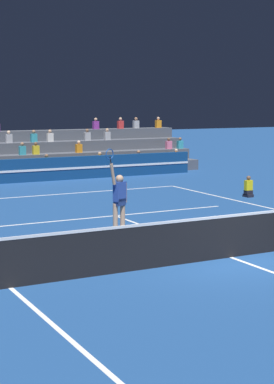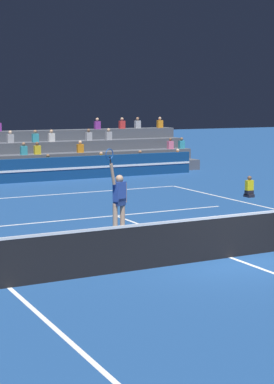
# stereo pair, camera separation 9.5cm
# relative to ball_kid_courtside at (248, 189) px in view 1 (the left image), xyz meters

# --- Properties ---
(ground_plane) EXTENTS (120.00, 120.00, 0.00)m
(ground_plane) POSITION_rel_ball_kid_courtside_xyz_m (-6.48, -7.71, -0.33)
(ground_plane) COLOR navy
(court_lines) EXTENTS (11.10, 23.90, 0.01)m
(court_lines) POSITION_rel_ball_kid_courtside_xyz_m (-6.48, -7.71, -0.33)
(court_lines) COLOR white
(court_lines) RESTS_ON ground
(tennis_net) EXTENTS (12.00, 0.10, 1.10)m
(tennis_net) POSITION_rel_ball_kid_courtside_xyz_m (-6.48, -7.71, 0.21)
(tennis_net) COLOR #2D6B38
(tennis_net) RESTS_ON ground
(sponsor_banner_wall) EXTENTS (18.00, 0.26, 1.10)m
(sponsor_banner_wall) POSITION_rel_ball_kid_courtside_xyz_m (-6.48, 8.57, 0.22)
(sponsor_banner_wall) COLOR navy
(sponsor_banner_wall) RESTS_ON ground
(bleacher_stand) EXTENTS (20.56, 3.80, 2.83)m
(bleacher_stand) POSITION_rel_ball_kid_courtside_xyz_m (-6.47, 11.74, 0.50)
(bleacher_stand) COLOR #4C515B
(bleacher_stand) RESTS_ON ground
(ball_kid_courtside) EXTENTS (0.30, 0.36, 0.84)m
(ball_kid_courtside) POSITION_rel_ball_kid_courtside_xyz_m (0.00, 0.00, 0.00)
(ball_kid_courtside) COLOR black
(ball_kid_courtside) RESTS_ON ground
(tennis_player) EXTENTS (0.82, 0.38, 2.50)m
(tennis_player) POSITION_rel_ball_kid_courtside_xyz_m (-7.68, -4.03, 0.66)
(tennis_player) COLOR tan
(tennis_player) RESTS_ON ground
(tennis_ball) EXTENTS (0.07, 0.07, 0.07)m
(tennis_ball) POSITION_rel_ball_kid_courtside_xyz_m (-9.40, -5.40, -0.30)
(tennis_ball) COLOR #C6DB33
(tennis_ball) RESTS_ON ground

